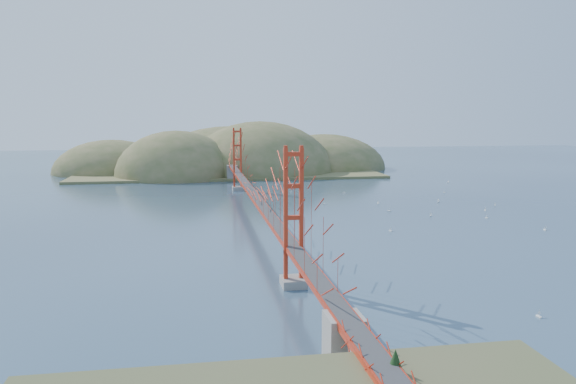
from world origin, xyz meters
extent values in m
plane|color=#293E52|center=(0.00, 0.00, 0.00)|extent=(320.00, 320.00, 0.00)
cube|color=gray|center=(0.00, -30.00, 0.35)|extent=(2.00, 2.40, 0.70)
cube|color=gray|center=(0.00, 30.00, 0.35)|extent=(2.00, 2.40, 0.70)
cube|color=red|center=(0.00, 0.00, 3.30)|extent=(1.40, 92.00, 0.16)
cube|color=red|center=(0.00, 0.00, 3.10)|extent=(1.33, 92.00, 0.24)
cube|color=#38383A|center=(0.00, 0.00, 3.40)|extent=(1.19, 92.00, 0.03)
cube|color=gray|center=(0.00, -46.00, 1.65)|extent=(2.00, 2.20, 3.30)
cube|color=gray|center=(0.00, 46.00, 1.65)|extent=(2.20, 2.60, 3.30)
cube|color=red|center=(0.00, -52.00, 3.30)|extent=(1.40, 12.00, 0.16)
cube|color=red|center=(0.00, -52.00, 3.05)|extent=(1.33, 12.00, 0.30)
cube|color=gray|center=(0.00, -50.00, 1.47)|extent=(0.50, 0.70, 2.95)
cube|color=gray|center=(0.00, -48.00, 1.47)|extent=(0.50, 0.70, 2.95)
cube|color=brown|center=(0.40, -47.80, 0.61)|extent=(3.70, 2.30, 0.75)
cube|color=gray|center=(0.40, -47.80, 1.04)|extent=(3.70, 2.30, 0.10)
cylinder|color=white|center=(0.40, -47.80, 1.49)|extent=(0.03, 0.03, 1.00)
cone|color=black|center=(-7.72, -51.02, 3.38)|extent=(0.53, 0.53, 0.76)
cone|color=black|center=(-10.81, -52.76, 3.57)|extent=(0.80, 0.80, 1.15)
cone|color=black|center=(-5.20, -51.00, 3.33)|extent=(0.46, 0.46, 0.66)
cone|color=black|center=(-2.13, -52.77, 3.32)|extent=(0.45, 0.45, 0.65)
cube|color=olive|center=(0.00, 64.00, 0.25)|extent=(70.00, 40.00, 0.60)
ellipsoid|color=olive|center=(-12.00, 56.00, 0.00)|extent=(28.00, 28.00, 21.00)
ellipsoid|color=olive|center=(8.00, 62.00, 0.00)|extent=(36.00, 36.00, 25.00)
ellipsoid|color=olive|center=(26.00, 70.00, 0.00)|extent=(32.00, 32.00, 18.00)
ellipsoid|color=olive|center=(-28.00, 68.00, 0.00)|extent=(28.00, 28.00, 16.00)
ellipsoid|color=olive|center=(2.00, 78.00, 0.00)|extent=(44.00, 44.00, 22.00)
cube|color=white|center=(38.30, 5.48, 0.06)|extent=(0.41, 0.54, 0.09)
cylinder|color=white|center=(38.30, 5.48, 0.34)|extent=(0.02, 0.02, 0.57)
cube|color=white|center=(15.83, -40.00, 0.05)|extent=(0.20, 0.51, 0.09)
cylinder|color=white|center=(15.83, -40.00, 0.33)|extent=(0.01, 0.01, 0.55)
cube|color=white|center=(20.21, 3.26, 0.07)|extent=(0.53, 0.58, 0.11)
cylinder|color=white|center=(20.21, 3.26, 0.39)|extent=(0.02, 0.02, 0.65)
cube|color=white|center=(8.39, 36.93, 0.06)|extent=(0.57, 0.44, 0.10)
cylinder|color=white|center=(8.39, 36.93, 0.37)|extent=(0.02, 0.02, 0.61)
cube|color=white|center=(30.98, 10.05, 0.06)|extent=(0.58, 0.49, 0.11)
cylinder|color=white|center=(30.98, 10.05, 0.38)|extent=(0.02, 0.02, 0.63)
cube|color=white|center=(34.48, 1.49, 0.05)|extent=(0.26, 0.51, 0.09)
cylinder|color=white|center=(34.48, 1.49, 0.32)|extent=(0.01, 0.01, 0.54)
cube|color=white|center=(34.60, -12.79, 0.06)|extent=(0.18, 0.53, 0.10)
cylinder|color=white|center=(34.60, -12.79, 0.34)|extent=(0.02, 0.02, 0.57)
cube|color=white|center=(9.46, 25.75, 0.05)|extent=(0.48, 0.19, 0.09)
cylinder|color=white|center=(9.46, 25.75, 0.31)|extent=(0.01, 0.01, 0.51)
cube|color=white|center=(24.63, -1.43, 0.06)|extent=(0.47, 0.55, 0.10)
cylinder|color=white|center=(24.63, -1.43, 0.36)|extent=(0.02, 0.02, 0.60)
cube|color=white|center=(44.14, 34.32, 0.06)|extent=(0.54, 0.25, 0.10)
cylinder|color=white|center=(44.14, 34.32, 0.34)|extent=(0.02, 0.02, 0.57)
cube|color=white|center=(36.99, 20.68, 0.05)|extent=(0.37, 0.48, 0.09)
cylinder|color=white|center=(36.99, 20.68, 0.31)|extent=(0.01, 0.01, 0.51)
cube|color=white|center=(18.53, 22.46, 0.05)|extent=(0.50, 0.20, 0.09)
cylinder|color=white|center=(18.53, 22.46, 0.32)|extent=(0.01, 0.01, 0.53)
cube|color=white|center=(12.32, 11.16, 0.05)|extent=(0.49, 0.39, 0.09)
cylinder|color=white|center=(12.32, 11.16, 0.31)|extent=(0.01, 0.01, 0.52)
cube|color=white|center=(15.62, -10.20, 0.06)|extent=(0.35, 0.55, 0.09)
cylinder|color=white|center=(15.62, -10.20, 0.34)|extent=(0.02, 0.02, 0.57)
cube|color=white|center=(20.97, 10.56, 0.06)|extent=(0.24, 0.55, 0.10)
cylinder|color=white|center=(20.97, 10.56, 0.35)|extent=(0.02, 0.02, 0.58)
cube|color=white|center=(31.66, -4.07, 0.05)|extent=(0.28, 0.52, 0.09)
cylinder|color=white|center=(31.66, -4.07, 0.32)|extent=(0.01, 0.01, 0.54)
camera|label=1|loc=(-7.88, -74.49, 14.20)|focal=35.00mm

